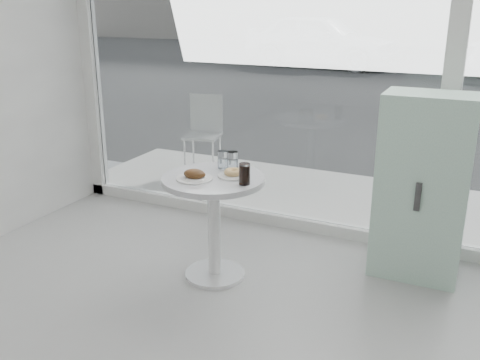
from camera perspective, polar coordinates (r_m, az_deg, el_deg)
The scene contains 12 objects.
storefront at distance 4.35m, azimuth 11.05°, elevation 15.36°, with size 5.00×0.14×3.00m.
main_table at distance 3.79m, azimuth -2.81°, elevation -2.81°, with size 0.72×0.72×0.77m.
patio_deck at distance 5.48m, azimuth 11.37°, elevation -2.16°, with size 5.60×1.60×0.05m, color silver.
street at distance 17.35m, azimuth 21.70°, elevation 10.86°, with size 40.00×24.00×0.00m, color #313131.
mint_cabinet at distance 4.01m, azimuth 18.85°, elevation -0.74°, with size 0.62×0.44×1.34m.
patio_chair at distance 6.10m, azimuth -3.83°, elevation 5.44°, with size 0.46×0.46×0.88m.
car_white at distance 17.13m, azimuth 8.59°, elevation 14.56°, with size 1.89×4.71×1.60m, color silver.
plate_fritter at distance 3.66m, azimuth -4.83°, elevation 0.47°, with size 0.25×0.25×0.07m.
plate_donut at distance 3.71m, azimuth -0.73°, elevation 0.68°, with size 0.22×0.22×0.05m.
water_tumbler_a at distance 3.89m, azimuth -1.81°, elevation 2.09°, with size 0.08×0.08×0.13m.
water_tumbler_b at distance 3.86m, azimuth -0.80°, elevation 1.98°, with size 0.08×0.08×0.13m.
cola_glass at distance 3.53m, azimuth 0.48°, elevation 0.61°, with size 0.08×0.08×0.14m.
Camera 1 is at (1.18, -1.20, 1.93)m, focal length 40.00 mm.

